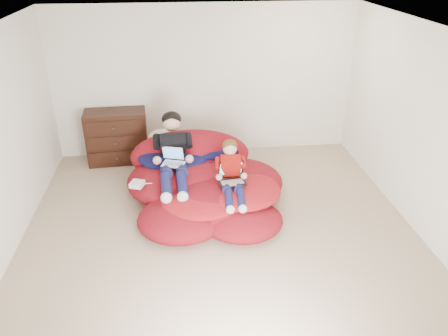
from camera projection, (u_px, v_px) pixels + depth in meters
room_shell at (220, 217)px, 5.52m from camera, size 5.10×5.10×2.77m
dresser at (117, 137)px, 7.25m from camera, size 1.01×0.58×0.88m
beanbag_pile at (202, 183)px, 6.23m from camera, size 2.26×2.31×0.88m
cream_pillow at (163, 138)px, 6.75m from camera, size 0.44×0.28×0.28m
older_boy at (173, 150)px, 6.12m from camera, size 0.40×1.34×0.82m
younger_boy at (231, 171)px, 5.76m from camera, size 0.29×0.89×0.67m
laptop_white at (173, 159)px, 6.04m from camera, size 0.35×0.35×0.22m
laptop_black at (232, 176)px, 5.77m from camera, size 0.37×0.36×0.25m
power_adapter at (137, 184)px, 5.87m from camera, size 0.22×0.22×0.06m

